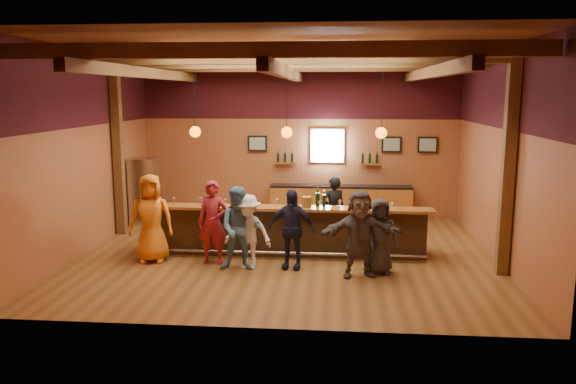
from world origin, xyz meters
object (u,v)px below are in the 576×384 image
object	(u,v)px
back_bar_cabinet	(341,202)
customer_white	(248,232)
bottle_a	(318,199)
customer_dark	(379,236)
stainless_fridge	(145,191)
bartender	(333,210)
customer_brown	(359,234)
bar_counter	(288,230)
customer_denim	(240,228)
customer_navy	(291,229)
customer_redvest	(213,222)
customer_orange	(151,218)
ice_bucket	(307,202)

from	to	relation	value
back_bar_cabinet	customer_white	size ratio (longest dim) A/B	2.62
bottle_a	back_bar_cabinet	bearing A→B (deg)	82.06
customer_dark	stainless_fridge	bearing A→B (deg)	141.76
bartender	customer_brown	bearing A→B (deg)	82.71
bar_counter	bartender	world-z (taller)	bartender
customer_denim	bar_counter	bearing A→B (deg)	54.77
bar_counter	bartender	size ratio (longest dim) A/B	3.97
bar_counter	customer_navy	distance (m)	1.20
customer_redvest	customer_navy	xyz separation A→B (m)	(1.66, -0.21, -0.06)
customer_white	bartender	bearing A→B (deg)	63.43
customer_redvest	bartender	xyz separation A→B (m)	(2.49, 1.92, -0.08)
bar_counter	customer_orange	bearing A→B (deg)	-161.85
bar_counter	back_bar_cabinet	xyz separation A→B (m)	(1.18, 3.57, -0.05)
bar_counter	customer_orange	world-z (taller)	customer_orange
bottle_a	customer_navy	bearing A→B (deg)	-117.39
customer_dark	bottle_a	size ratio (longest dim) A/B	3.84
bartender	bottle_a	world-z (taller)	bartender
bar_counter	back_bar_cabinet	distance (m)	3.76
bartender	customer_orange	bearing A→B (deg)	7.48
bottle_a	customer_redvest	bearing A→B (deg)	-160.90
back_bar_cabinet	stainless_fridge	distance (m)	5.43
customer_white	bottle_a	xyz separation A→B (m)	(1.37, 1.02, 0.50)
customer_white	customer_dark	xyz separation A→B (m)	(2.63, -0.10, -0.01)
bar_counter	customer_white	distance (m)	1.43
stainless_fridge	ice_bucket	xyz separation A→B (m)	(4.54, -2.78, 0.32)
stainless_fridge	customer_brown	size ratio (longest dim) A/B	1.05
customer_brown	customer_dark	bearing A→B (deg)	18.35
customer_orange	bottle_a	bearing A→B (deg)	3.64
customer_redvest	ice_bucket	xyz separation A→B (m)	(1.92, 0.62, 0.35)
customer_navy	bottle_a	size ratio (longest dim) A/B	4.18
customer_navy	bartender	bearing A→B (deg)	78.85
customer_dark	bar_counter	bearing A→B (deg)	139.36
customer_brown	bartender	bearing A→B (deg)	89.53
bar_counter	bartender	distance (m)	1.42
customer_brown	bottle_a	size ratio (longest dim) A/B	4.37
customer_navy	customer_dark	bearing A→B (deg)	4.96
bar_counter	customer_navy	xyz separation A→B (m)	(0.16, -1.15, 0.30)
customer_redvest	bottle_a	xyz separation A→B (m)	(2.15, 0.74, 0.39)
stainless_fridge	customer_brown	distance (m)	6.91
back_bar_cabinet	stainless_fridge	xyz separation A→B (m)	(-5.30, -1.12, 0.42)
customer_redvest	bartender	distance (m)	3.14
stainless_fridge	bottle_a	xyz separation A→B (m)	(4.77, -2.65, 0.36)
customer_white	ice_bucket	xyz separation A→B (m)	(1.14, 0.89, 0.46)
bar_counter	bartender	bearing A→B (deg)	44.33
customer_orange	ice_bucket	world-z (taller)	customer_orange
stainless_fridge	customer_redvest	bearing A→B (deg)	-52.29
bar_counter	stainless_fridge	world-z (taller)	stainless_fridge
stainless_fridge	bottle_a	bearing A→B (deg)	-29.01
customer_denim	customer_dark	xyz separation A→B (m)	(2.78, 0.00, -0.10)
customer_brown	bartender	xyz separation A→B (m)	(-0.52, 2.52, -0.06)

